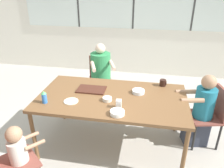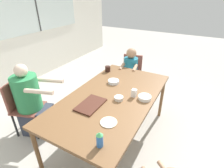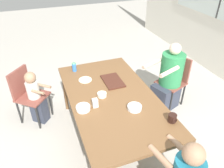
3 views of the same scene
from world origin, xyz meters
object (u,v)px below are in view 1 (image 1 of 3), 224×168
person_toddler (23,161)px  bowl_cereal (117,113)px  person_man_blue_shirt (101,78)px  person_woman_green_shirt (200,114)px  coffee_mug (163,83)px  chair_for_woman_green_shirt (212,112)px  milk_carton_small (119,104)px  bowl_white_shallow (107,99)px  sippy_cup (44,97)px  chair_for_man_blue_shirt (100,74)px  chair_for_toddler (5,161)px  bowl_fruit (138,92)px

person_toddler → bowl_cereal: size_ratio=5.26×
person_man_blue_shirt → person_toddler: size_ratio=1.32×
person_woman_green_shirt → person_man_blue_shirt: 1.83m
person_woman_green_shirt → coffee_mug: size_ratio=11.01×
chair_for_woman_green_shirt → person_woman_green_shirt: bearing=90.0°
person_toddler → milk_carton_small: size_ratio=8.33×
person_woman_green_shirt → bowl_white_shallow: 1.32m
person_woman_green_shirt → bowl_white_shallow: size_ratio=9.10×
sippy_cup → bowl_white_shallow: (0.75, 0.19, -0.06)m
chair_for_man_blue_shirt → person_toddler: bearing=61.8°
person_woman_green_shirt → person_man_blue_shirt: size_ratio=0.93×
chair_for_toddler → bowl_cereal: 1.25m
chair_for_man_blue_shirt → bowl_fruit: size_ratio=5.21×
chair_for_toddler → person_man_blue_shirt: (0.48, 2.18, -0.01)m
chair_for_toddler → person_toddler: person_toddler is taller
milk_carton_small → sippy_cup: bearing=-176.9°
person_man_blue_shirt → bowl_cereal: bearing=89.6°
chair_for_toddler → person_toddler: 0.19m
person_toddler → sippy_cup: (0.00, 0.62, 0.44)m
chair_for_woman_green_shirt → bowl_fruit: size_ratio=5.21×
chair_for_man_blue_shirt → coffee_mug: bearing=123.2°
person_woman_green_shirt → person_toddler: bearing=109.0°
person_man_blue_shirt → sippy_cup: 1.53m
chair_for_woman_green_shirt → person_toddler: size_ratio=1.00×
coffee_mug → bowl_cereal: size_ratio=0.58×
person_toddler → coffee_mug: same height
person_toddler → bowl_cereal: (0.93, 0.52, 0.38)m
coffee_mug → bowl_fruit: coffee_mug is taller
chair_for_man_blue_shirt → sippy_cup: sippy_cup is taller
person_man_blue_shirt → person_toddler: person_man_blue_shirt is taller
milk_carton_small → person_toddler: bearing=-143.9°
person_toddler → bowl_white_shallow: person_toddler is taller
chair_for_man_blue_shirt → person_toddler: (-0.33, -2.23, -0.10)m
coffee_mug → sippy_cup: size_ratio=0.60×
chair_for_man_blue_shirt → chair_for_toddler: size_ratio=1.00×
person_toddler → bowl_white_shallow: bearing=87.5°
person_woman_green_shirt → milk_carton_small: person_woman_green_shirt is taller
person_woman_green_shirt → chair_for_woman_green_shirt: bearing=-90.0°
chair_for_man_blue_shirt → milk_carton_small: (0.60, -1.55, 0.31)m
chair_for_woman_green_shirt → milk_carton_small: milk_carton_small is taller
bowl_cereal → person_woman_green_shirt: bearing=31.7°
chair_for_woman_green_shirt → chair_for_toddler: 2.61m
person_woman_green_shirt → sippy_cup: person_woman_green_shirt is taller
milk_carton_small → person_man_blue_shirt: bearing=111.1°
person_toddler → sippy_cup: bearing=130.1°
sippy_cup → bowl_white_shallow: bearing=14.0°
chair_for_woman_green_shirt → coffee_mug: bearing=64.8°
sippy_cup → milk_carton_small: sippy_cup is taller
person_man_blue_shirt → milk_carton_small: size_ratio=11.00×
chair_for_woman_green_shirt → sippy_cup: size_ratio=5.42×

